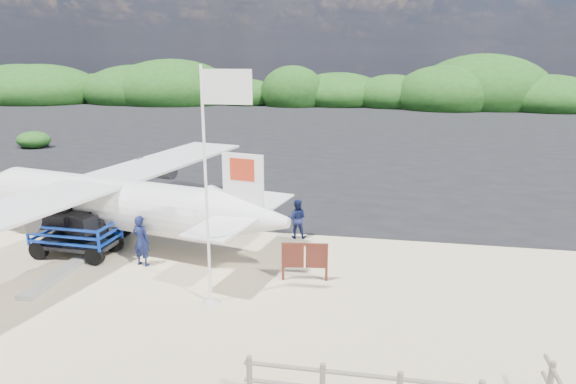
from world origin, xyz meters
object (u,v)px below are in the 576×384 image
flagpole (211,303)px  aircraft_large (452,157)px  crew_a (141,241)px  crew_b (297,218)px  signboard (305,280)px  baggage_cart (78,255)px

flagpole → aircraft_large: 25.12m
crew_a → crew_b: bearing=-130.5°
crew_b → signboard: bearing=100.0°
crew_a → crew_b: size_ratio=1.13×
crew_b → aircraft_large: (7.92, 17.54, -0.77)m
baggage_cart → crew_a: size_ratio=1.75×
flagpole → crew_a: 3.91m
flagpole → baggage_cart: bearing=156.0°
signboard → aircraft_large: aircraft_large is taller
baggage_cart → signboard: baggage_cart is taller
baggage_cart → signboard: size_ratio=1.98×
signboard → aircraft_large: size_ratio=0.09×
baggage_cart → crew_b: crew_b is taller
crew_b → crew_a: bearing=34.3°
flagpole → aircraft_large: bearing=67.8°
flagpole → aircraft_large: (9.47, 23.26, 0.00)m
crew_b → flagpole: bearing=71.9°
signboard → aircraft_large: 22.44m
signboard → aircraft_large: bearing=64.7°
signboard → crew_b: crew_b is taller
signboard → crew_b: bearing=96.0°
baggage_cart → crew_b: 8.01m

